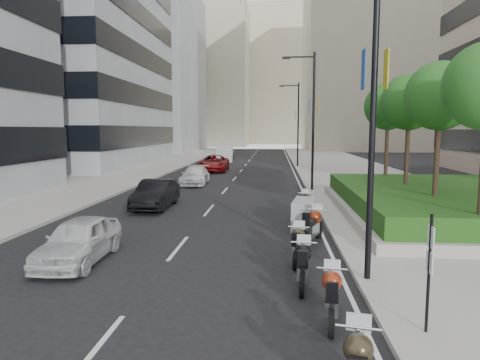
# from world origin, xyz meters

# --- Properties ---
(ground) EXTENTS (160.00, 160.00, 0.00)m
(ground) POSITION_xyz_m (0.00, 0.00, 0.00)
(ground) COLOR black
(ground) RESTS_ON ground
(sidewalk_right) EXTENTS (10.00, 100.00, 0.15)m
(sidewalk_right) POSITION_xyz_m (9.00, 30.00, 0.07)
(sidewalk_right) COLOR #9E9B93
(sidewalk_right) RESTS_ON ground
(sidewalk_left) EXTENTS (8.00, 100.00, 0.15)m
(sidewalk_left) POSITION_xyz_m (-12.00, 30.00, 0.07)
(sidewalk_left) COLOR #9E9B93
(sidewalk_left) RESTS_ON ground
(lane_edge) EXTENTS (0.12, 100.00, 0.01)m
(lane_edge) POSITION_xyz_m (3.70, 30.00, 0.01)
(lane_edge) COLOR silver
(lane_edge) RESTS_ON ground
(lane_centre) EXTENTS (0.12, 100.00, 0.01)m
(lane_centre) POSITION_xyz_m (-1.50, 30.00, 0.01)
(lane_centre) COLOR silver
(lane_centre) RESTS_ON ground
(building_grey_far) EXTENTS (22.00, 26.00, 30.00)m
(building_grey_far) POSITION_xyz_m (-24.00, 70.00, 15.00)
(building_grey_far) COLOR gray
(building_grey_far) RESTS_ON ground
(building_cream_right) EXTENTS (28.00, 24.00, 36.00)m
(building_cream_right) POSITION_xyz_m (22.00, 80.00, 18.00)
(building_cream_right) COLOR #B7AD93
(building_cream_right) RESTS_ON ground
(building_cream_left) EXTENTS (26.00, 24.00, 34.00)m
(building_cream_left) POSITION_xyz_m (-18.00, 100.00, 17.00)
(building_cream_left) COLOR #B7AD93
(building_cream_left) RESTS_ON ground
(building_cream_centre) EXTENTS (30.00, 24.00, 38.00)m
(building_cream_centre) POSITION_xyz_m (2.00, 120.00, 19.00)
(building_cream_centre) COLOR #B7AD93
(building_cream_centre) RESTS_ON ground
(planter) EXTENTS (10.00, 14.00, 0.40)m
(planter) POSITION_xyz_m (10.00, 10.00, 0.35)
(planter) COLOR #A39F98
(planter) RESTS_ON sidewalk_right
(hedge) EXTENTS (9.40, 13.40, 0.80)m
(hedge) POSITION_xyz_m (10.00, 10.00, 0.95)
(hedge) COLOR #1A4714
(hedge) RESTS_ON planter
(tree_1) EXTENTS (2.80, 2.80, 6.30)m
(tree_1) POSITION_xyz_m (8.50, 8.00, 5.42)
(tree_1) COLOR #332319
(tree_1) RESTS_ON planter
(tree_2) EXTENTS (2.80, 2.80, 6.30)m
(tree_2) POSITION_xyz_m (8.50, 12.00, 5.42)
(tree_2) COLOR #332319
(tree_2) RESTS_ON planter
(tree_3) EXTENTS (2.80, 2.80, 6.30)m
(tree_3) POSITION_xyz_m (8.50, 16.00, 5.42)
(tree_3) COLOR #332319
(tree_3) RESTS_ON planter
(lamp_post_0) EXTENTS (2.34, 0.45, 9.00)m
(lamp_post_0) POSITION_xyz_m (4.14, 1.00, 5.07)
(lamp_post_0) COLOR black
(lamp_post_0) RESTS_ON ground
(lamp_post_1) EXTENTS (2.34, 0.45, 9.00)m
(lamp_post_1) POSITION_xyz_m (4.14, 18.00, 5.07)
(lamp_post_1) COLOR black
(lamp_post_1) RESTS_ON ground
(lamp_post_2) EXTENTS (2.34, 0.45, 9.00)m
(lamp_post_2) POSITION_xyz_m (4.14, 36.00, 5.07)
(lamp_post_2) COLOR black
(lamp_post_2) RESTS_ON ground
(parking_sign) EXTENTS (0.06, 0.32, 2.50)m
(parking_sign) POSITION_xyz_m (4.80, -2.00, 1.46)
(parking_sign) COLOR black
(parking_sign) RESTS_ON ground
(motorcycle_1) EXTENTS (0.68, 2.04, 1.01)m
(motorcycle_1) POSITION_xyz_m (3.05, -1.31, 0.54)
(motorcycle_1) COLOR black
(motorcycle_1) RESTS_ON ground
(motorcycle_2) EXTENTS (0.71, 2.12, 1.06)m
(motorcycle_2) POSITION_xyz_m (2.58, 0.73, 0.56)
(motorcycle_2) COLOR black
(motorcycle_2) RESTS_ON ground
(motorcycle_3) EXTENTS (0.68, 2.04, 1.02)m
(motorcycle_3) POSITION_xyz_m (2.54, 2.76, 0.54)
(motorcycle_3) COLOR black
(motorcycle_3) RESTS_ON ground
(motorcycle_4) EXTENTS (1.07, 2.20, 1.15)m
(motorcycle_4) POSITION_xyz_m (3.21, 5.07, 0.62)
(motorcycle_4) COLOR black
(motorcycle_4) RESTS_ON ground
(motorcycle_5) EXTENTS (1.13, 2.13, 1.23)m
(motorcycle_5) POSITION_xyz_m (3.03, 7.18, 0.61)
(motorcycle_5) COLOR black
(motorcycle_5) RESTS_ON ground
(motorcycle_6) EXTENTS (0.70, 2.09, 1.04)m
(motorcycle_6) POSITION_xyz_m (3.26, 9.96, 0.56)
(motorcycle_6) COLOR black
(motorcycle_6) RESTS_ON ground
(car_a) EXTENTS (1.74, 4.10, 1.38)m
(car_a) POSITION_xyz_m (-4.21, 2.24, 0.69)
(car_a) COLOR silver
(car_a) RESTS_ON ground
(car_b) EXTENTS (1.57, 4.48, 1.47)m
(car_b) POSITION_xyz_m (-4.36, 11.39, 0.74)
(car_b) COLOR black
(car_b) RESTS_ON ground
(car_c) EXTENTS (2.04, 4.65, 1.33)m
(car_c) POSITION_xyz_m (-4.09, 21.11, 0.66)
(car_c) COLOR silver
(car_c) RESTS_ON ground
(car_d) EXTENTS (2.74, 5.76, 1.59)m
(car_d) POSITION_xyz_m (-4.10, 31.10, 0.79)
(car_d) COLOR maroon
(car_d) RESTS_ON ground
(delivery_van) EXTENTS (2.27, 5.22, 2.14)m
(delivery_van) POSITION_xyz_m (-4.58, 44.78, 1.00)
(delivery_van) COLOR #BABABC
(delivery_van) RESTS_ON ground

